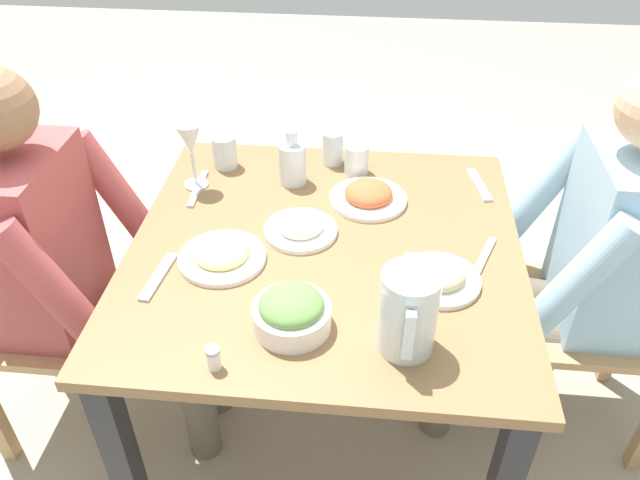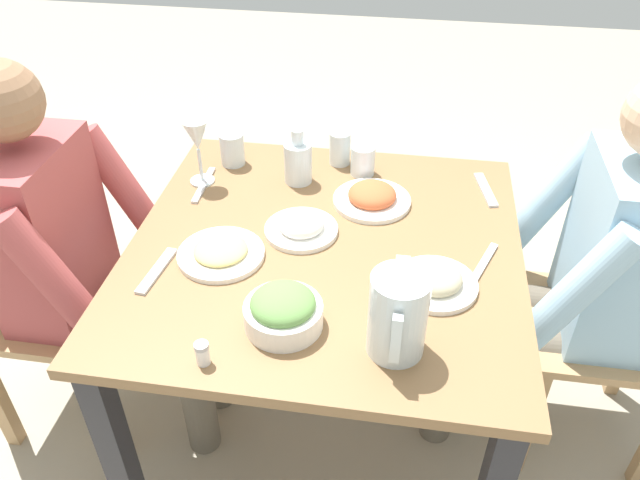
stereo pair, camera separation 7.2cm
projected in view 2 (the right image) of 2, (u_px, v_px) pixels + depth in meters
ground_plane at (324, 418)px, 2.01m from camera, size 8.00×8.00×0.00m
dining_table at (325, 276)px, 1.64m from camera, size 0.98×0.98×0.71m
chair_near at (27, 288)px, 1.77m from camera, size 0.40×0.40×0.87m
chair_far at (640, 317)px, 1.68m from camera, size 0.40×0.40×0.87m
diner_near at (83, 255)px, 1.65m from camera, size 0.48×0.53×1.17m
diner_far at (574, 267)px, 1.61m from camera, size 0.48×0.53×1.17m
water_pitcher at (398, 315)px, 1.24m from camera, size 0.16×0.12×0.19m
salad_bowl at (283, 311)px, 1.33m from camera, size 0.17×0.17×0.09m
plate_fries at (221, 252)px, 1.53m from camera, size 0.21×0.21×0.04m
plate_rice_curry at (372, 197)px, 1.72m from camera, size 0.21×0.21×0.06m
plate_beans at (435, 280)px, 1.44m from camera, size 0.20×0.20×0.06m
plate_yoghurt at (301, 226)px, 1.61m from camera, size 0.19×0.19×0.06m
water_glass_far_left at (340, 148)px, 1.87m from camera, size 0.06×0.06×0.10m
water_glass_by_pitcher at (363, 160)px, 1.83m from camera, size 0.07×0.07×0.09m
water_glass_center at (232, 149)px, 1.87m from camera, size 0.07×0.07×0.10m
wine_glass at (197, 138)px, 1.73m from camera, size 0.08×0.08×0.20m
oil_carafe at (298, 164)px, 1.79m from camera, size 0.08×0.08×0.16m
salt_shaker at (202, 353)px, 1.25m from camera, size 0.03×0.03×0.05m
fork_near at (157, 271)px, 1.49m from camera, size 0.17×0.05×0.01m
knife_near at (204, 185)px, 1.79m from camera, size 0.19×0.02×0.01m
fork_far at (486, 190)px, 1.77m from camera, size 0.17×0.06×0.01m
knife_far at (483, 265)px, 1.51m from camera, size 0.18×0.08×0.01m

